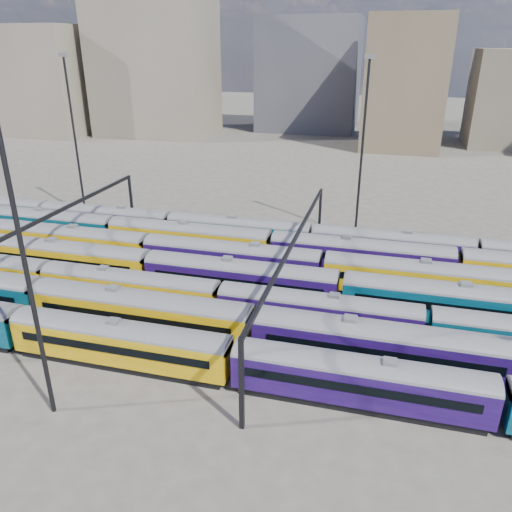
% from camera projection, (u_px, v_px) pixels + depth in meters
% --- Properties ---
extents(ground, '(500.00, 500.00, 0.00)m').
position_uv_depth(ground, '(208.00, 294.00, 58.00)').
color(ground, '#48423D').
rests_on(ground, ground).
extents(rake_0, '(146.11, 3.05, 5.14)m').
position_uv_depth(rake_0, '(359.00, 376.00, 39.32)').
color(rake_0, black).
rests_on(rake_0, ground).
extents(rake_1, '(137.18, 3.34, 5.65)m').
position_uv_depth(rake_1, '(253.00, 325.00, 46.02)').
color(rake_1, black).
rests_on(rake_1, ground).
extents(rake_2, '(143.70, 3.00, 5.05)m').
position_uv_depth(rake_2, '(130.00, 285.00, 54.20)').
color(rake_2, black).
rests_on(rake_2, ground).
extents(rake_3, '(134.17, 3.27, 5.52)m').
position_uv_depth(rake_3, '(149.00, 265.00, 58.58)').
color(rake_3, black).
rests_on(rake_3, ground).
extents(rake_4, '(134.39, 3.28, 5.53)m').
position_uv_depth(rake_4, '(147.00, 247.00, 63.65)').
color(rake_4, black).
rests_on(rake_4, ground).
extents(rake_5, '(136.13, 3.32, 5.60)m').
position_uv_depth(rake_5, '(113.00, 229.00, 69.90)').
color(rake_5, black).
rests_on(rake_5, ground).
extents(rake_6, '(125.24, 3.05, 5.14)m').
position_uv_depth(rake_6, '(312.00, 236.00, 67.98)').
color(rake_6, black).
rests_on(rake_6, ground).
extents(gantry_1, '(0.35, 40.35, 8.03)m').
position_uv_depth(gantry_1, '(49.00, 224.00, 60.06)').
color(gantry_1, black).
rests_on(gantry_1, ground).
extents(gantry_2, '(0.35, 40.35, 8.03)m').
position_uv_depth(gantry_2, '(294.00, 249.00, 52.98)').
color(gantry_2, black).
rests_on(gantry_2, ground).
extents(mast_1, '(1.40, 0.50, 25.60)m').
position_uv_depth(mast_1, '(74.00, 132.00, 79.15)').
color(mast_1, black).
rests_on(mast_1, ground).
extents(mast_2, '(1.40, 0.50, 25.60)m').
position_uv_depth(mast_2, '(22.00, 248.00, 34.14)').
color(mast_2, black).
rests_on(mast_2, ground).
extents(mast_3, '(1.40, 0.50, 25.60)m').
position_uv_depth(mast_3, '(363.00, 143.00, 70.30)').
color(mast_3, black).
rests_on(mast_3, ground).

